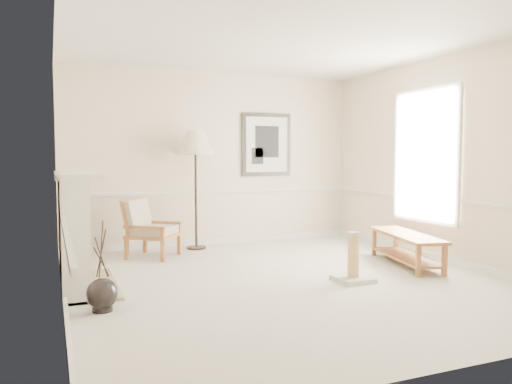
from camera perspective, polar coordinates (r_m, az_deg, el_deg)
ground at (r=6.12m, az=3.25°, el=-10.00°), size 5.50×5.50×0.00m
room at (r=6.08m, az=4.19°, el=7.64°), size 5.04×5.54×2.92m
fireplace at (r=6.01m, az=-20.03°, el=-4.26°), size 0.64×1.64×1.31m
floor_vase at (r=5.10m, az=-17.18°, el=-11.15°), size 0.30×0.30×0.88m
armchair at (r=7.59m, az=-12.31°, el=-3.79°), size 0.94×0.93×0.86m
floor_lamp at (r=8.04m, az=-6.93°, el=5.21°), size 0.64×0.64×1.89m
bench at (r=7.18m, az=16.77°, el=-5.70°), size 0.80×1.59×0.44m
scratching_post at (r=6.12m, az=11.05°, el=-8.27°), size 0.42×0.42×0.59m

